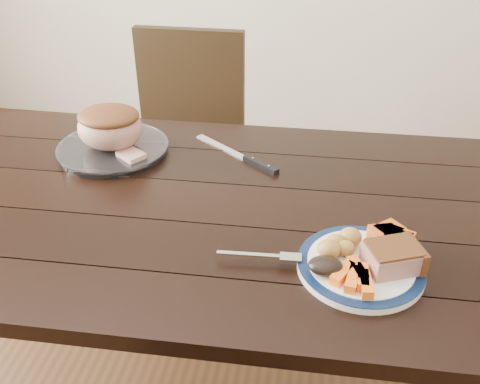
% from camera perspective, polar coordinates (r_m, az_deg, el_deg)
% --- Properties ---
extents(dining_table, '(1.62, 0.94, 0.75)m').
position_cam_1_polar(dining_table, '(1.37, -3.16, -4.29)').
color(dining_table, black).
rests_on(dining_table, ground).
extents(chair_far, '(0.42, 0.43, 0.93)m').
position_cam_1_polar(chair_far, '(2.11, -5.72, 5.43)').
color(chair_far, black).
rests_on(chair_far, ground).
extents(dinner_plate, '(0.26, 0.26, 0.02)m').
position_cam_1_polar(dinner_plate, '(1.14, 12.73, -7.77)').
color(dinner_plate, white).
rests_on(dinner_plate, dining_table).
extents(plate_rim, '(0.26, 0.26, 0.02)m').
position_cam_1_polar(plate_rim, '(1.13, 12.79, -7.44)').
color(plate_rim, '#0B1A39').
rests_on(plate_rim, dinner_plate).
extents(serving_platter, '(0.31, 0.31, 0.02)m').
position_cam_1_polar(serving_platter, '(1.58, -13.36, 4.41)').
color(serving_platter, white).
rests_on(serving_platter, dining_table).
extents(pork_slice, '(0.13, 0.12, 0.05)m').
position_cam_1_polar(pork_slice, '(1.12, 15.93, -6.77)').
color(pork_slice, '#A97267').
rests_on(pork_slice, dinner_plate).
extents(roasted_potatoes, '(0.09, 0.09, 0.04)m').
position_cam_1_polar(roasted_potatoes, '(1.14, 10.62, -5.44)').
color(roasted_potatoes, gold).
rests_on(roasted_potatoes, dinner_plate).
extents(carrot_batons, '(0.08, 0.11, 0.02)m').
position_cam_1_polar(carrot_batons, '(1.08, 12.28, -8.82)').
color(carrot_batons, orange).
rests_on(carrot_batons, dinner_plate).
extents(pumpkin_wedges, '(0.10, 0.09, 0.04)m').
position_cam_1_polar(pumpkin_wedges, '(1.18, 15.87, -4.78)').
color(pumpkin_wedges, '#E75519').
rests_on(pumpkin_wedges, dinner_plate).
extents(dark_mushroom, '(0.07, 0.05, 0.03)m').
position_cam_1_polar(dark_mushroom, '(1.08, 9.12, -7.79)').
color(dark_mushroom, black).
rests_on(dark_mushroom, dinner_plate).
extents(fork, '(0.18, 0.03, 0.00)m').
position_cam_1_polar(fork, '(1.12, 2.74, -6.84)').
color(fork, silver).
rests_on(fork, dinner_plate).
extents(roast_joint, '(0.18, 0.16, 0.12)m').
position_cam_1_polar(roast_joint, '(1.55, -13.68, 6.63)').
color(roast_joint, tan).
rests_on(roast_joint, serving_platter).
extents(cut_slice, '(0.09, 0.09, 0.02)m').
position_cam_1_polar(cut_slice, '(1.50, -11.52, 3.82)').
color(cut_slice, tan).
rests_on(cut_slice, serving_platter).
extents(carving_knife, '(0.27, 0.21, 0.01)m').
position_cam_1_polar(carving_knife, '(1.49, 1.12, 3.45)').
color(carving_knife, silver).
rests_on(carving_knife, dining_table).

